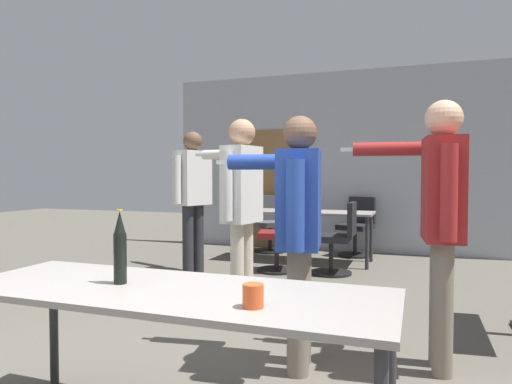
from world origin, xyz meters
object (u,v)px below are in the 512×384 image
(office_chair_far_right, at_px, (337,241))
(drink_cup, at_px, (253,296))
(office_chair_near_pushed, at_px, (357,228))
(person_left_plaid, at_px, (440,207))
(person_right_polo, at_px, (297,219))
(person_center_tall, at_px, (192,188))
(office_chair_mid_tucked, at_px, (282,237))
(person_far_watching, at_px, (241,196))
(beer_bottle, at_px, (120,249))
(office_chair_side_rolled, at_px, (269,225))

(office_chair_far_right, distance_m, drink_cup, 4.12)
(office_chair_far_right, relative_size, office_chair_near_pushed, 1.01)
(person_left_plaid, distance_m, office_chair_near_pushed, 4.30)
(office_chair_near_pushed, bearing_deg, person_right_polo, 109.39)
(person_center_tall, bearing_deg, office_chair_mid_tucked, -48.70)
(person_right_polo, xyz_separation_m, person_far_watching, (-0.73, 0.85, 0.09))
(office_chair_far_right, xyz_separation_m, drink_cup, (0.34, -4.09, 0.36))
(person_right_polo, height_order, office_chair_mid_tucked, person_right_polo)
(beer_bottle, bearing_deg, drink_cup, -12.22)
(office_chair_near_pushed, xyz_separation_m, beer_bottle, (-0.47, -5.41, 0.48))
(office_chair_near_pushed, distance_m, drink_cup, 5.59)
(office_chair_mid_tucked, bearing_deg, person_center_tall, 100.86)
(office_chair_mid_tucked, bearing_deg, person_left_plaid, -158.18)
(office_chair_far_right, bearing_deg, beer_bottle, 174.09)
(person_far_watching, height_order, office_chair_far_right, person_far_watching)
(office_chair_mid_tucked, xyz_separation_m, office_chair_side_rolled, (-0.66, 1.46, -0.02))
(office_chair_side_rolled, bearing_deg, office_chair_near_pushed, 150.25)
(office_chair_far_right, height_order, office_chair_mid_tucked, office_chair_mid_tucked)
(office_chair_mid_tucked, distance_m, drink_cup, 4.17)
(office_chair_far_right, relative_size, drink_cup, 9.74)
(person_right_polo, xyz_separation_m, drink_cup, (0.12, -1.18, -0.20))
(person_right_polo, distance_m, office_chair_near_pushed, 4.44)
(person_left_plaid, height_order, office_chair_far_right, person_left_plaid)
(office_chair_near_pushed, bearing_deg, office_chair_mid_tucked, 80.91)
(person_far_watching, xyz_separation_m, office_chair_mid_tucked, (-0.20, 2.00, -0.63))
(person_left_plaid, relative_size, person_center_tall, 0.96)
(person_far_watching, bearing_deg, office_chair_mid_tucked, 15.56)
(office_chair_mid_tucked, distance_m, beer_bottle, 3.90)
(person_left_plaid, distance_m, office_chair_far_right, 2.92)
(person_center_tall, relative_size, office_chair_near_pushed, 1.99)
(person_right_polo, height_order, person_center_tall, person_center_tall)
(drink_cup, bearing_deg, beer_bottle, 167.78)
(person_center_tall, bearing_deg, person_right_polo, -122.60)
(person_right_polo, bearing_deg, person_far_watching, 31.89)
(office_chair_side_rolled, height_order, beer_bottle, beer_bottle)
(person_center_tall, bearing_deg, person_left_plaid, -108.86)
(person_right_polo, height_order, office_chair_far_right, person_right_polo)
(person_left_plaid, xyz_separation_m, office_chair_mid_tucked, (-1.80, 2.57, -0.61))
(person_center_tall, bearing_deg, office_chair_far_right, -55.70)
(person_far_watching, distance_m, office_chair_near_pushed, 3.66)
(office_chair_side_rolled, height_order, office_chair_near_pushed, office_chair_side_rolled)
(office_chair_far_right, bearing_deg, person_left_plaid, -157.59)
(person_center_tall, distance_m, beer_bottle, 3.66)
(person_center_tall, xyz_separation_m, office_chair_near_pushed, (1.84, 2.03, -0.68))
(person_left_plaid, bearing_deg, office_chair_side_rolled, 26.54)
(office_chair_far_right, bearing_deg, office_chair_side_rolled, 44.42)
(office_chair_mid_tucked, bearing_deg, office_chair_far_right, -97.74)
(person_right_polo, distance_m, office_chair_far_right, 2.97)
(person_left_plaid, bearing_deg, person_far_watching, 65.48)
(office_chair_far_right, bearing_deg, person_far_watching, 166.11)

